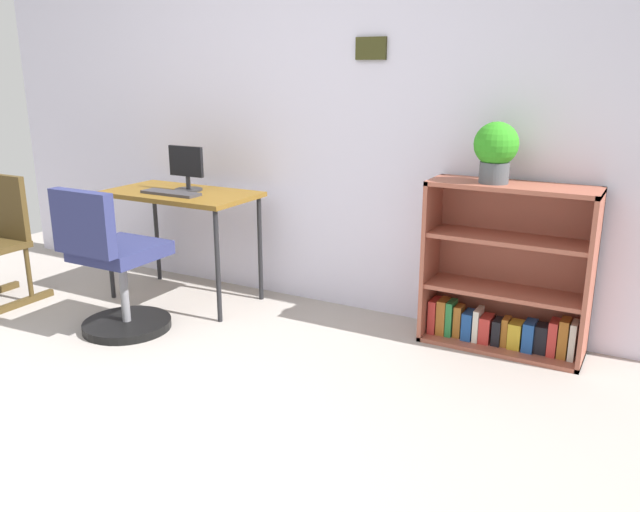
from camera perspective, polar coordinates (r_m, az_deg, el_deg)
ground_plane at (r=2.99m, az=-23.24°, el=-15.44°), size 6.24×6.24×0.00m
wall_back at (r=4.22m, az=-1.44°, el=11.57°), size 5.20×0.12×2.32m
desk at (r=4.32m, az=-12.17°, el=4.73°), size 0.99×0.54×0.74m
monitor at (r=4.31m, az=-11.72°, el=7.57°), size 0.26×0.18×0.29m
keyboard at (r=4.22m, az=-13.07°, el=5.45°), size 0.41×0.12×0.02m
office_chair at (r=3.91m, az=-17.78°, el=-1.27°), size 0.52×0.55×0.88m
bookshelf_low at (r=3.69m, az=16.17°, el=-1.94°), size 0.88×0.30×0.93m
potted_plant_on_shelf at (r=3.51m, az=15.31°, el=9.11°), size 0.23×0.23×0.32m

